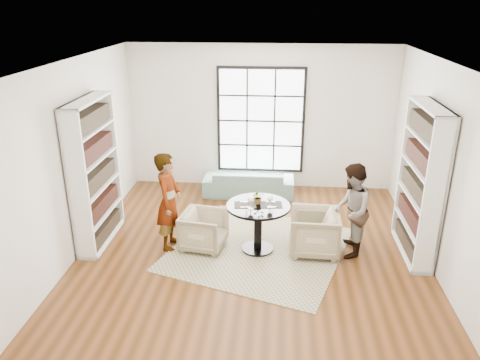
# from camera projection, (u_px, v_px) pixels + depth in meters

# --- Properties ---
(ground) EXTENTS (6.00, 6.00, 0.00)m
(ground) POSITION_uv_depth(u_px,v_px,m) (251.00, 254.00, 7.48)
(ground) COLOR brown
(room_shell) EXTENTS (6.00, 6.01, 6.00)m
(room_shell) POSITION_uv_depth(u_px,v_px,m) (254.00, 169.00, 7.53)
(room_shell) COLOR silver
(room_shell) RESTS_ON ground
(rug) EXTENTS (3.30, 3.30, 0.01)m
(rug) POSITION_uv_depth(u_px,v_px,m) (258.00, 249.00, 7.65)
(rug) COLOR tan
(rug) RESTS_ON ground
(pedestal_table) EXTENTS (1.00, 1.00, 0.80)m
(pedestal_table) POSITION_uv_depth(u_px,v_px,m) (258.00, 218.00, 7.42)
(pedestal_table) COLOR black
(pedestal_table) RESTS_ON ground
(sofa) EXTENTS (1.86, 0.73, 0.54)m
(sofa) POSITION_uv_depth(u_px,v_px,m) (249.00, 182.00, 9.68)
(sofa) COLOR slate
(sofa) RESTS_ON ground
(armchair_left) EXTENTS (0.79, 0.77, 0.63)m
(armchair_left) POSITION_uv_depth(u_px,v_px,m) (204.00, 230.00, 7.59)
(armchair_left) COLOR tan
(armchair_left) RESTS_ON ground
(armchair_right) EXTENTS (0.81, 0.79, 0.71)m
(armchair_right) POSITION_uv_depth(u_px,v_px,m) (314.00, 232.00, 7.44)
(armchair_right) COLOR #C5B68D
(armchair_right) RESTS_ON ground
(person_left) EXTENTS (0.42, 0.61, 1.61)m
(person_left) POSITION_uv_depth(u_px,v_px,m) (169.00, 201.00, 7.45)
(person_left) COLOR gray
(person_left) RESTS_ON ground
(person_right) EXTENTS (0.68, 0.81, 1.51)m
(person_right) POSITION_uv_depth(u_px,v_px,m) (351.00, 211.00, 7.25)
(person_right) COLOR gray
(person_right) RESTS_ON ground
(placemat_left) EXTENTS (0.36, 0.29, 0.01)m
(placemat_left) POSITION_uv_depth(u_px,v_px,m) (245.00, 205.00, 7.33)
(placemat_left) COLOR black
(placemat_left) RESTS_ON pedestal_table
(placemat_right) EXTENTS (0.36, 0.29, 0.01)m
(placemat_right) POSITION_uv_depth(u_px,v_px,m) (271.00, 205.00, 7.34)
(placemat_right) COLOR black
(placemat_right) RESTS_ON pedestal_table
(cutlery_left) EXTENTS (0.16, 0.23, 0.01)m
(cutlery_left) POSITION_uv_depth(u_px,v_px,m) (245.00, 204.00, 7.33)
(cutlery_left) COLOR #BAB9BE
(cutlery_left) RESTS_ON placemat_left
(cutlery_right) EXTENTS (0.16, 0.23, 0.01)m
(cutlery_right) POSITION_uv_depth(u_px,v_px,m) (271.00, 204.00, 7.34)
(cutlery_right) COLOR #BAB9BE
(cutlery_right) RESTS_ON placemat_right
(wine_glass_left) EXTENTS (0.10, 0.10, 0.21)m
(wine_glass_left) POSITION_uv_depth(u_px,v_px,m) (251.00, 200.00, 7.14)
(wine_glass_left) COLOR silver
(wine_glass_left) RESTS_ON pedestal_table
(wine_glass_right) EXTENTS (0.09, 0.09, 0.19)m
(wine_glass_right) POSITION_uv_depth(u_px,v_px,m) (270.00, 199.00, 7.20)
(wine_glass_right) COLOR silver
(wine_glass_right) RESTS_ON pedestal_table
(flower_centerpiece) EXTENTS (0.24, 0.22, 0.22)m
(flower_centerpiece) POSITION_uv_depth(u_px,v_px,m) (258.00, 197.00, 7.36)
(flower_centerpiece) COLOR gray
(flower_centerpiece) RESTS_ON pedestal_table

